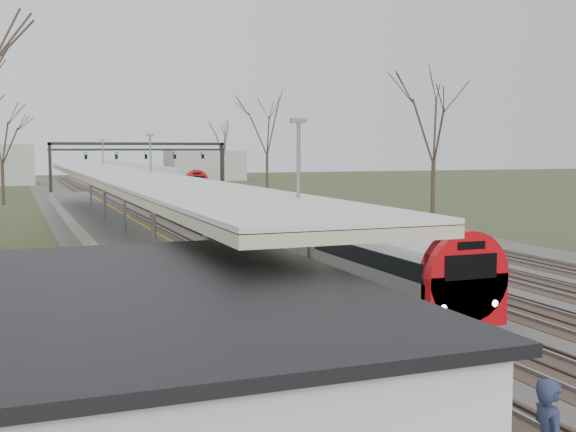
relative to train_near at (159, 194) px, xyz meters
name	(u,v)px	position (x,y,z in m)	size (l,w,h in m)	color
track_bed	(202,213)	(2.76, -4.02, -1.42)	(24.00, 160.00, 0.22)	#474442
platform	(116,237)	(-6.55, -21.52, -0.98)	(3.50, 69.00, 1.00)	#9E9B93
canopy	(127,177)	(-6.55, -26.03, 2.45)	(4.10, 50.00, 3.11)	slate
station_building	(150,398)	(-10.00, -51.02, 0.12)	(6.00, 9.00, 3.20)	silver
signal_gantry	(140,152)	(2.79, 25.97, 3.43)	(21.00, 0.59, 6.08)	black
tree_east_far	(434,121)	(16.50, -17.02, 5.81)	(5.00, 5.00, 10.30)	#2D231C
train_near	(159,194)	(0.00, 0.00, 0.00)	(2.62, 90.21, 3.05)	#B4B6BE
train_far	(139,173)	(7.00, 51.94, 0.00)	(2.62, 75.21, 3.05)	#B4B6BE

